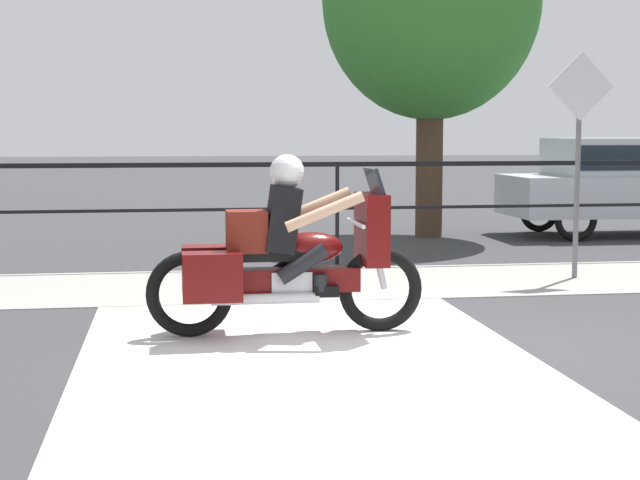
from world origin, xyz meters
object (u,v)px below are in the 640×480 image
(motorcycle, at_px, (284,255))
(street_sign, at_px, (579,135))
(parked_car, at_px, (627,180))
(tree_behind_sign, at_px, (431,1))

(motorcycle, distance_m, street_sign, 4.64)
(motorcycle, height_order, parked_car, parked_car)
(motorcycle, distance_m, parked_car, 9.52)
(tree_behind_sign, bearing_deg, parked_car, -5.97)
(parked_car, height_order, street_sign, street_sign)
(motorcycle, height_order, street_sign, street_sign)
(motorcycle, relative_size, tree_behind_sign, 0.41)
(parked_car, bearing_deg, motorcycle, -132.04)
(parked_car, xyz_separation_m, tree_behind_sign, (-3.24, 0.34, 2.86))
(parked_car, relative_size, street_sign, 1.59)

